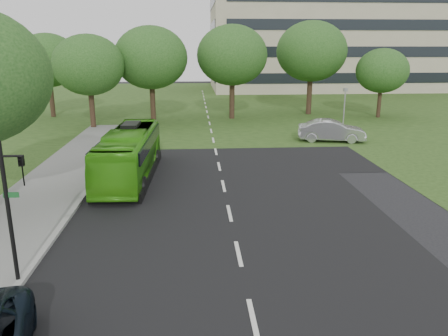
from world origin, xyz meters
name	(u,v)px	position (x,y,z in m)	size (l,w,h in m)	color
ground	(234,231)	(0.00, 0.00, 0.00)	(160.00, 160.00, 0.00)	black
street_surfaces	(207,129)	(-0.38, 22.75, 0.03)	(120.00, 120.00, 0.15)	black
office_building	(328,15)	(21.96, 61.96, 12.50)	(40.10, 20.10, 25.00)	tan
tree_park_a	(89,65)	(-10.77, 24.11, 5.69)	(6.31, 6.31, 8.39)	black
tree_park_b	(151,58)	(-5.55, 27.25, 6.24)	(7.06, 7.06, 9.25)	black
tree_park_c	(232,55)	(2.46, 28.95, 6.42)	(7.13, 7.13, 9.47)	black
tree_park_d	(312,51)	(11.27, 31.51, 6.77)	(7.56, 7.56, 10.00)	black
tree_park_e	(382,71)	(18.05, 28.61, 4.86)	(5.36, 5.36, 7.15)	black
tree_park_f	(48,60)	(-16.59, 31.46, 5.89)	(6.49, 6.49, 8.67)	black
bus	(129,154)	(-5.22, 8.01, 1.40)	(2.35, 10.03, 2.80)	#41AC16
sedan	(331,131)	(9.32, 17.00, 0.85)	(1.81, 5.19, 1.71)	#B5B5BA
traffic_light	(12,203)	(-7.05, -3.53, 2.72)	(0.74, 0.20, 4.63)	black
camera_pole	(344,105)	(11.28, 20.00, 2.52)	(0.36, 0.33, 3.90)	gray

